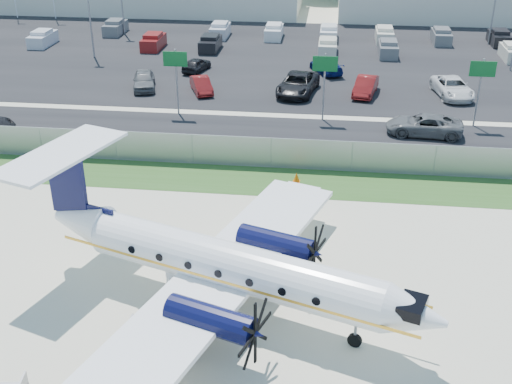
# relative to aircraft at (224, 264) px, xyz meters

# --- Properties ---
(ground) EXTENTS (170.00, 170.00, 0.00)m
(ground) POSITION_rel_aircraft_xyz_m (0.57, 0.54, -2.23)
(ground) COLOR beige
(ground) RESTS_ON ground
(grass_verge) EXTENTS (170.00, 4.00, 0.02)m
(grass_verge) POSITION_rel_aircraft_xyz_m (0.57, 12.54, -2.22)
(grass_verge) COLOR #2D561E
(grass_verge) RESTS_ON ground
(access_road) EXTENTS (170.00, 8.00, 0.02)m
(access_road) POSITION_rel_aircraft_xyz_m (0.57, 19.54, -2.21)
(access_road) COLOR black
(access_road) RESTS_ON ground
(parking_lot) EXTENTS (170.00, 32.00, 0.02)m
(parking_lot) POSITION_rel_aircraft_xyz_m (0.57, 40.54, -2.21)
(parking_lot) COLOR black
(parking_lot) RESTS_ON ground
(perimeter_fence) EXTENTS (120.00, 0.06, 1.99)m
(perimeter_fence) POSITION_rel_aircraft_xyz_m (0.57, 14.54, -1.22)
(perimeter_fence) COLOR gray
(perimeter_fence) RESTS_ON ground
(sign_left) EXTENTS (1.80, 0.26, 5.00)m
(sign_left) POSITION_rel_aircraft_xyz_m (-7.43, 23.44, 1.39)
(sign_left) COLOR gray
(sign_left) RESTS_ON ground
(sign_mid) EXTENTS (1.80, 0.26, 5.00)m
(sign_mid) POSITION_rel_aircraft_xyz_m (3.57, 23.44, 1.39)
(sign_mid) COLOR gray
(sign_mid) RESTS_ON ground
(sign_right) EXTENTS (1.80, 0.26, 5.00)m
(sign_right) POSITION_rel_aircraft_xyz_m (14.57, 23.44, 1.39)
(sign_right) COLOR gray
(sign_right) RESTS_ON ground
(light_pole_nw) EXTENTS (0.90, 0.35, 9.09)m
(light_pole_nw) POSITION_rel_aircraft_xyz_m (-19.43, 38.54, 3.01)
(light_pole_nw) COLOR gray
(light_pole_nw) RESTS_ON ground
(aircraft) EXTENTS (18.79, 18.30, 5.76)m
(aircraft) POSITION_rel_aircraft_xyz_m (0.00, 0.00, 0.00)
(aircraft) COLOR white
(aircraft) RESTS_ON ground
(pushback_tug) EXTENTS (2.70, 2.34, 1.27)m
(pushback_tug) POSITION_rel_aircraft_xyz_m (-1.46, 1.07, -1.62)
(pushback_tug) COLOR white
(pushback_tug) RESTS_ON ground
(baggage_cart_near) EXTENTS (1.96, 1.22, 1.01)m
(baggage_cart_near) POSITION_rel_aircraft_xyz_m (-2.45, -2.77, -1.75)
(baggage_cart_near) COLOR gray
(baggage_cart_near) RESTS_ON ground
(cone_starboard_wing) EXTENTS (0.43, 0.43, 0.61)m
(cone_starboard_wing) POSITION_rel_aircraft_xyz_m (2.29, 12.67, -1.94)
(cone_starboard_wing) COLOR #EC5F07
(cone_starboard_wing) RESTS_ON ground
(road_car_mid) EXTENTS (5.48, 2.91, 1.47)m
(road_car_mid) POSITION_rel_aircraft_xyz_m (10.73, 21.32, -2.23)
(road_car_mid) COLOR #595B5E
(road_car_mid) RESTS_ON ground
(parked_car_a) EXTENTS (2.88, 4.78, 1.52)m
(parked_car_a) POSITION_rel_aircraft_xyz_m (-11.72, 29.30, -2.23)
(parked_car_a) COLOR #595B5E
(parked_car_a) RESTS_ON ground
(parked_car_b) EXTENTS (2.73, 4.13, 1.29)m
(parked_car_b) POSITION_rel_aircraft_xyz_m (-6.69, 28.86, -2.23)
(parked_car_b) COLOR maroon
(parked_car_b) RESTS_ON ground
(parked_car_c) EXTENTS (3.69, 6.30, 1.65)m
(parked_car_c) POSITION_rel_aircraft_xyz_m (1.34, 29.56, -2.23)
(parked_car_c) COLOR black
(parked_car_c) RESTS_ON ground
(parked_car_d) EXTENTS (2.40, 4.70, 1.48)m
(parked_car_d) POSITION_rel_aircraft_xyz_m (6.93, 29.85, -2.23)
(parked_car_d) COLOR maroon
(parked_car_d) RESTS_ON ground
(parked_car_e) EXTENTS (3.32, 5.74, 1.51)m
(parked_car_e) POSITION_rel_aircraft_xyz_m (14.02, 30.30, -2.23)
(parked_car_e) COLOR silver
(parked_car_e) RESTS_ON ground
(parked_car_f) EXTENTS (2.43, 4.02, 1.28)m
(parked_car_f) POSITION_rel_aircraft_xyz_m (-8.33, 34.90, -2.23)
(parked_car_f) COLOR black
(parked_car_f) RESTS_ON ground
(parked_car_g) EXTENTS (3.54, 4.85, 1.31)m
(parked_car_g) POSITION_rel_aircraft_xyz_m (3.57, 35.83, -2.23)
(parked_car_g) COLOR navy
(parked_car_g) RESTS_ON ground
(far_parking_rows) EXTENTS (56.00, 10.00, 1.60)m
(far_parking_rows) POSITION_rel_aircraft_xyz_m (0.57, 45.54, -2.23)
(far_parking_rows) COLOR gray
(far_parking_rows) RESTS_ON ground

